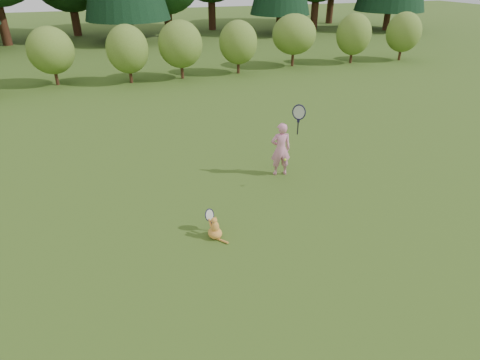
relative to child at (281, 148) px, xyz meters
name	(u,v)px	position (x,y,z in m)	size (l,w,h in m)	color
ground	(243,230)	(-1.69, -2.04, -0.72)	(100.00, 100.00, 0.00)	#2E4C15
shrub_row	(152,48)	(-1.69, 10.96, 0.68)	(28.00, 3.00, 2.80)	#516A21
child	(281,148)	(0.00, 0.00, 0.00)	(0.76, 0.48, 2.06)	pink
cat	(215,227)	(-2.28, -2.08, -0.49)	(0.39, 0.66, 0.61)	orange
tennis_ball	(285,160)	(-0.21, -0.71, 0.03)	(0.06, 0.06, 0.06)	#A5DF1A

